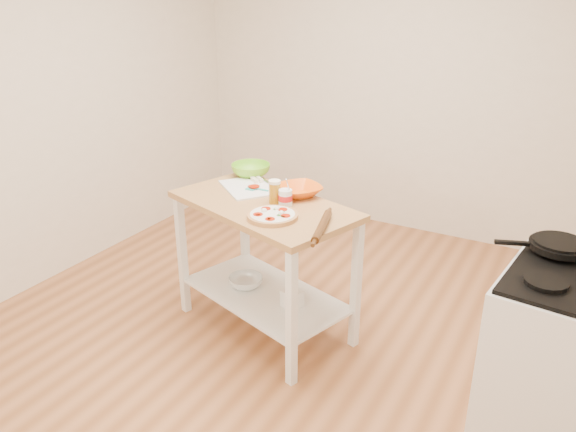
% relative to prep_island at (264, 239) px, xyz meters
% --- Properties ---
extents(room_shell, '(4.04, 4.54, 2.74)m').
position_rel_prep_island_xyz_m(room_shell, '(0.16, -0.15, 0.70)').
color(room_shell, '#AB6B3F').
rests_on(room_shell, ground).
extents(prep_island, '(1.31, 0.96, 0.90)m').
position_rel_prep_island_xyz_m(prep_island, '(0.00, 0.00, 0.00)').
color(prep_island, '#B18048').
rests_on(prep_island, ground).
extents(gas_stove, '(0.76, 0.86, 1.11)m').
position_rel_prep_island_xyz_m(gas_stove, '(1.81, -0.16, -0.18)').
color(gas_stove, white).
rests_on(gas_stove, ground).
extents(skillet, '(0.43, 0.28, 0.03)m').
position_rel_prep_island_xyz_m(skillet, '(1.65, 0.04, 0.33)').
color(skillet, black).
rests_on(skillet, gas_stove).
extents(pizza, '(0.29, 0.29, 0.05)m').
position_rel_prep_island_xyz_m(pizza, '(0.17, -0.18, 0.27)').
color(pizza, tan).
rests_on(pizza, prep_island).
extents(cutting_board, '(0.50, 0.48, 0.04)m').
position_rel_prep_island_xyz_m(cutting_board, '(-0.22, 0.18, 0.26)').
color(cutting_board, white).
rests_on(cutting_board, prep_island).
extents(spatula, '(0.15, 0.05, 0.01)m').
position_rel_prep_island_xyz_m(spatula, '(-0.14, 0.14, 0.27)').
color(spatula, '#30B0A4').
rests_on(spatula, cutting_board).
extents(knife, '(0.25, 0.15, 0.01)m').
position_rel_prep_island_xyz_m(knife, '(-0.24, 0.35, 0.27)').
color(knife, silver).
rests_on(knife, cutting_board).
extents(orange_bowl, '(0.38, 0.38, 0.07)m').
position_rel_prep_island_xyz_m(orange_bowl, '(0.13, 0.22, 0.28)').
color(orange_bowl, orange).
rests_on(orange_bowl, prep_island).
extents(green_bowl, '(0.37, 0.37, 0.08)m').
position_rel_prep_island_xyz_m(green_bowl, '(-0.35, 0.40, 0.29)').
color(green_bowl, '#74C725').
rests_on(green_bowl, prep_island).
extents(beer_pint, '(0.07, 0.07, 0.15)m').
position_rel_prep_island_xyz_m(beer_pint, '(0.07, 0.02, 0.33)').
color(beer_pint, '#AA7111').
rests_on(beer_pint, prep_island).
extents(yogurt_tub, '(0.08, 0.08, 0.18)m').
position_rel_prep_island_xyz_m(yogurt_tub, '(0.14, 0.02, 0.30)').
color(yogurt_tub, white).
rests_on(yogurt_tub, prep_island).
extents(rolling_pin, '(0.15, 0.39, 0.04)m').
position_rel_prep_island_xyz_m(rolling_pin, '(0.50, -0.20, 0.27)').
color(rolling_pin, '#502D12').
rests_on(rolling_pin, prep_island).
extents(shelf_glass_bowl, '(0.30, 0.30, 0.07)m').
position_rel_prep_island_xyz_m(shelf_glass_bowl, '(-0.16, 0.01, -0.35)').
color(shelf_glass_bowl, silver).
rests_on(shelf_glass_bowl, prep_island).
extents(shelf_bin, '(0.14, 0.14, 0.11)m').
position_rel_prep_island_xyz_m(shelf_bin, '(0.23, -0.06, -0.33)').
color(shelf_bin, white).
rests_on(shelf_bin, prep_island).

